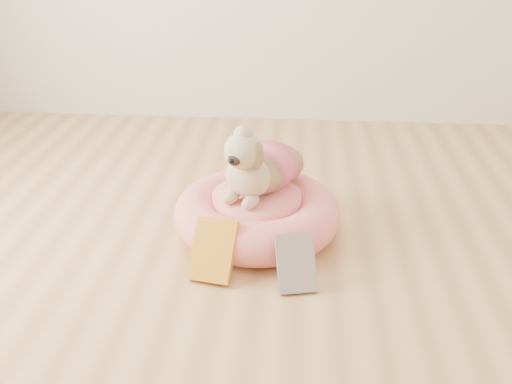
# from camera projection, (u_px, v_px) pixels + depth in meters

# --- Properties ---
(floor) EXTENTS (4.50, 4.50, 0.00)m
(floor) POSITION_uv_depth(u_px,v_px,m) (199.00, 364.00, 1.69)
(floor) COLOR #B08249
(floor) RESTS_ON ground
(pet_bed) EXTENTS (0.69, 0.69, 0.18)m
(pet_bed) POSITION_uv_depth(u_px,v_px,m) (257.00, 213.00, 2.36)
(pet_bed) COLOR #FF637B
(pet_bed) RESTS_ON floor
(dog) EXTENTS (0.46, 0.53, 0.33)m
(dog) POSITION_uv_depth(u_px,v_px,m) (259.00, 154.00, 2.27)
(dog) COLOR brown
(dog) RESTS_ON pet_bed
(book_yellow) EXTENTS (0.18, 0.19, 0.20)m
(book_yellow) POSITION_uv_depth(u_px,v_px,m) (213.00, 250.00, 2.07)
(book_yellow) COLOR gold
(book_yellow) RESTS_ON floor
(book_white) EXTENTS (0.16, 0.16, 0.18)m
(book_white) POSITION_uv_depth(u_px,v_px,m) (296.00, 263.00, 2.01)
(book_white) COLOR white
(book_white) RESTS_ON floor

